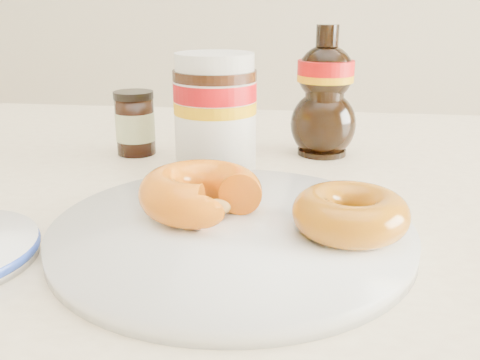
# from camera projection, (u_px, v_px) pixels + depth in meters

# --- Properties ---
(dining_table) EXTENTS (1.40, 0.90, 0.75)m
(dining_table) POSITION_uv_depth(u_px,v_px,m) (316.00, 276.00, 0.55)
(dining_table) COLOR #FFEAC2
(dining_table) RESTS_ON ground
(plate) EXTENTS (0.29, 0.29, 0.01)m
(plate) POSITION_uv_depth(u_px,v_px,m) (232.00, 231.00, 0.44)
(plate) COLOR white
(plate) RESTS_ON dining_table
(donut_bitten) EXTENTS (0.11, 0.11, 0.04)m
(donut_bitten) POSITION_uv_depth(u_px,v_px,m) (201.00, 192.00, 0.45)
(donut_bitten) COLOR orange
(donut_bitten) RESTS_ON plate
(donut_whole) EXTENTS (0.12, 0.12, 0.03)m
(donut_whole) POSITION_uv_depth(u_px,v_px,m) (350.00, 213.00, 0.41)
(donut_whole) COLOR #8F4B09
(donut_whole) RESTS_ON plate
(nutella_jar) EXTENTS (0.09, 0.09, 0.13)m
(nutella_jar) POSITION_uv_depth(u_px,v_px,m) (215.00, 108.00, 0.60)
(nutella_jar) COLOR white
(nutella_jar) RESTS_ON dining_table
(syrup_bottle) EXTENTS (0.08, 0.07, 0.16)m
(syrup_bottle) POSITION_uv_depth(u_px,v_px,m) (325.00, 92.00, 0.66)
(syrup_bottle) COLOR black
(syrup_bottle) RESTS_ON dining_table
(dark_jar) EXTENTS (0.05, 0.05, 0.08)m
(dark_jar) POSITION_uv_depth(u_px,v_px,m) (135.00, 124.00, 0.67)
(dark_jar) COLOR black
(dark_jar) RESTS_ON dining_table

